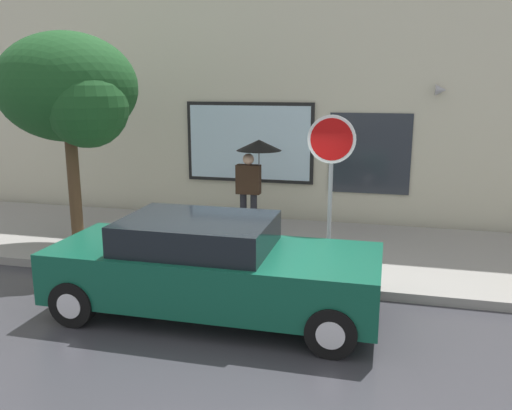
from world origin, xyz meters
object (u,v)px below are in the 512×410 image
object	(u,v)px
pedestrian_with_umbrella	(255,161)
stop_sign	(331,164)
parked_car	(211,267)
street_tree	(71,92)

from	to	relation	value
pedestrian_with_umbrella	stop_sign	size ratio (longest dim) A/B	0.76
stop_sign	parked_car	bearing A→B (deg)	-132.61
street_tree	pedestrian_with_umbrella	bearing A→B (deg)	26.69
parked_car	pedestrian_with_umbrella	xyz separation A→B (m)	(-0.29, 3.68, 0.98)
street_tree	stop_sign	world-z (taller)	street_tree
street_tree	parked_car	bearing A→B (deg)	-31.97
pedestrian_with_umbrella	stop_sign	xyz separation A→B (m)	(1.76, -2.08, 0.31)
parked_car	pedestrian_with_umbrella	world-z (taller)	pedestrian_with_umbrella
pedestrian_with_umbrella	stop_sign	bearing A→B (deg)	-49.78
parked_car	street_tree	bearing A→B (deg)	148.03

